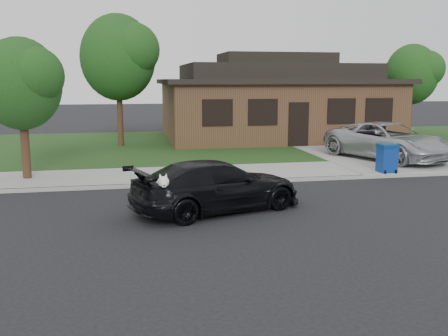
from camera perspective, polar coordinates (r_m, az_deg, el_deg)
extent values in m
plane|color=black|center=(13.20, 7.80, -4.73)|extent=(120.00, 120.00, 0.00)
cube|color=gray|center=(17.88, 2.67, -0.55)|extent=(60.00, 3.00, 0.12)
cube|color=gray|center=(16.45, 3.90, -1.50)|extent=(60.00, 0.12, 0.12)
cube|color=#193814|center=(25.63, -1.55, 2.69)|extent=(60.00, 13.00, 0.13)
cube|color=gray|center=(24.52, 13.62, 2.09)|extent=(4.50, 13.00, 0.14)
imported|color=black|center=(12.83, -0.79, -2.06)|extent=(4.88, 3.22, 1.31)
ellipsoid|color=white|center=(11.77, -7.01, -1.86)|extent=(0.34, 0.40, 0.30)
sphere|color=white|center=(11.52, -6.94, -1.60)|extent=(0.26, 0.26, 0.26)
cube|color=white|center=(11.41, -6.89, -1.95)|extent=(0.09, 0.12, 0.07)
sphere|color=black|center=(11.35, -6.86, -2.01)|extent=(0.04, 0.04, 0.04)
cone|color=white|center=(11.54, -7.30, -0.91)|extent=(0.11, 0.11, 0.14)
cone|color=white|center=(11.55, -6.64, -0.89)|extent=(0.11, 0.11, 0.14)
imported|color=#A7A9AE|center=(21.45, 18.18, 2.97)|extent=(4.23, 5.92, 1.50)
cube|color=navy|center=(18.43, 18.11, 0.90)|extent=(0.56, 0.56, 0.91)
cube|color=navy|center=(18.36, 18.20, 2.47)|extent=(0.61, 0.61, 0.10)
cylinder|color=black|center=(18.15, 17.91, -0.46)|extent=(0.05, 0.14, 0.14)
cylinder|color=black|center=(18.35, 19.02, -0.41)|extent=(0.05, 0.14, 0.14)
cube|color=#422B1C|center=(28.33, 5.82, 6.52)|extent=(12.00, 8.00, 3.00)
cube|color=black|center=(28.28, 5.88, 9.81)|extent=(12.60, 8.60, 0.25)
cube|color=black|center=(28.28, 5.90, 10.88)|extent=(10.00, 6.50, 0.80)
cube|color=black|center=(28.30, 5.92, 12.29)|extent=(6.00, 3.50, 0.60)
cube|color=black|center=(24.54, 8.52, 4.99)|extent=(1.00, 0.06, 2.10)
cube|color=black|center=(23.47, -0.75, 6.34)|extent=(1.30, 0.05, 1.10)
cube|color=black|center=(23.96, 4.46, 6.39)|extent=(1.30, 0.05, 1.10)
cube|color=black|center=(25.32, 13.28, 6.35)|extent=(1.30, 0.05, 1.10)
cube|color=black|center=(26.20, 17.30, 6.28)|extent=(1.30, 0.05, 1.10)
cylinder|color=#332114|center=(25.16, -11.77, 5.33)|extent=(0.28, 0.28, 2.48)
ellipsoid|color=#143811|center=(25.10, -12.02, 12.25)|extent=(3.60, 3.60, 4.14)
sphere|color=#26591E|center=(24.58, -10.35, 13.20)|extent=(2.52, 2.52, 2.52)
cylinder|color=#332114|center=(31.18, 20.36, 5.37)|extent=(0.28, 0.28, 2.03)
ellipsoid|color=#143811|center=(31.11, 20.65, 9.99)|extent=(3.00, 3.00, 3.45)
sphere|color=#26591E|center=(31.05, 22.08, 10.45)|extent=(2.10, 2.10, 2.10)
cylinder|color=#332114|center=(17.75, -21.73, 1.80)|extent=(0.28, 0.28, 1.80)
ellipsoid|color=#143811|center=(17.60, -22.20, 8.90)|extent=(2.60, 2.60, 2.99)
sphere|color=#26591E|center=(17.12, -20.78, 9.86)|extent=(1.82, 1.82, 1.82)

